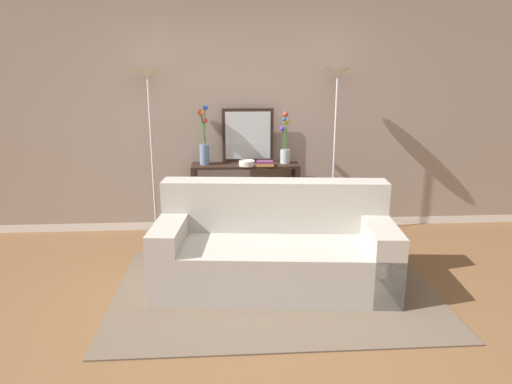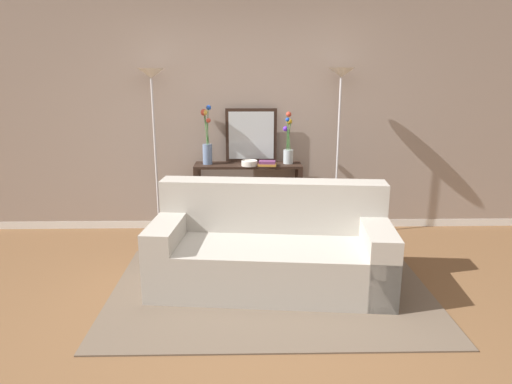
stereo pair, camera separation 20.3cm
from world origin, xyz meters
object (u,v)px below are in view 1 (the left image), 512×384
at_px(floor_lamp_right, 336,106).
at_px(fruit_bowl, 247,163).
at_px(couch, 274,250).
at_px(vase_short_flowers, 285,147).
at_px(console_table, 245,187).
at_px(book_stack, 265,163).
at_px(book_row_under_console, 217,230).
at_px(vase_tall_flowers, 204,143).
at_px(wall_mirror, 248,135).
at_px(floor_lamp_left, 149,107).

height_order(floor_lamp_right, fruit_bowl, floor_lamp_right).
bearing_deg(couch, vase_short_flowers, 79.08).
relative_size(console_table, book_stack, 5.55).
bearing_deg(vase_short_flowers, book_row_under_console, -178.57).
xyz_separation_m(vase_tall_flowers, book_stack, (0.66, -0.10, -0.21)).
xyz_separation_m(couch, wall_mirror, (-0.16, 1.43, 0.81)).
distance_m(floor_lamp_left, vase_tall_flowers, 0.69).
bearing_deg(wall_mirror, vase_tall_flowers, -164.63).
xyz_separation_m(vase_tall_flowers, book_row_under_console, (0.12, 0.00, -1.00)).
bearing_deg(floor_lamp_left, wall_mirror, 11.03).
distance_m(book_stack, book_row_under_console, 0.97).
bearing_deg(wall_mirror, floor_lamp_right, -12.16).
height_order(couch, fruit_bowl, fruit_bowl).
relative_size(couch, book_row_under_console, 6.83).
relative_size(wall_mirror, book_stack, 2.81).
height_order(floor_lamp_left, book_stack, floor_lamp_left).
height_order(console_table, book_row_under_console, console_table).
bearing_deg(floor_lamp_left, fruit_bowl, -1.49).
bearing_deg(floor_lamp_left, console_table, 3.96).
distance_m(couch, floor_lamp_right, 1.86).
distance_m(wall_mirror, vase_tall_flowers, 0.51).
height_order(vase_tall_flowers, fruit_bowl, vase_tall_flowers).
xyz_separation_m(console_table, floor_lamp_right, (0.99, -0.07, 0.91)).
xyz_separation_m(floor_lamp_left, vase_short_flowers, (1.46, 0.09, -0.45)).
height_order(console_table, floor_lamp_right, floor_lamp_right).
bearing_deg(book_row_under_console, floor_lamp_right, -3.03).
xyz_separation_m(floor_lamp_right, wall_mirror, (-0.95, 0.20, -0.34)).
xyz_separation_m(fruit_bowl, book_stack, (0.19, -0.01, -0.00)).
distance_m(vase_short_flowers, fruit_bowl, 0.47).
bearing_deg(book_stack, wall_mirror, 125.57).
xyz_separation_m(floor_lamp_left, wall_mirror, (1.05, 0.20, -0.33)).
height_order(wall_mirror, vase_short_flowers, wall_mirror).
bearing_deg(vase_tall_flowers, couch, -63.52).
xyz_separation_m(floor_lamp_right, book_stack, (-0.78, -0.03, -0.62)).
bearing_deg(book_stack, fruit_bowl, 177.58).
bearing_deg(fruit_bowl, floor_lamp_right, 1.57).
bearing_deg(floor_lamp_right, fruit_bowl, -178.43).
height_order(console_table, fruit_bowl, fruit_bowl).
height_order(floor_lamp_left, fruit_bowl, floor_lamp_left).
distance_m(couch, console_table, 1.33).
xyz_separation_m(wall_mirror, vase_short_flowers, (0.41, -0.12, -0.11)).
bearing_deg(vase_tall_flowers, floor_lamp_left, -172.88).
relative_size(floor_lamp_left, vase_short_flowers, 3.21).
relative_size(vase_tall_flowers, book_stack, 3.01).
height_order(console_table, floor_lamp_left, floor_lamp_left).
distance_m(console_table, wall_mirror, 0.58).
distance_m(floor_lamp_left, book_stack, 1.36).
xyz_separation_m(vase_short_flowers, book_row_under_console, (-0.78, -0.02, -0.96)).
bearing_deg(book_stack, console_table, 153.38).
bearing_deg(fruit_bowl, vase_short_flowers, 15.03).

